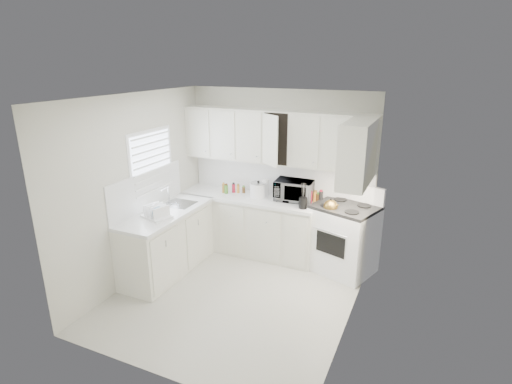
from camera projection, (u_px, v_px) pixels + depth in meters
The scene contains 33 objects.
floor at pixel (235, 295), 5.43m from camera, with size 3.20×3.20×0.00m, color #B9B7A9.
ceiling at pixel (231, 97), 4.62m from camera, with size 3.20×3.20×0.00m, color white.
wall_back at pixel (279, 173), 6.41m from camera, with size 3.00×3.00×0.00m, color beige.
wall_front at pixel (151, 259), 3.64m from camera, with size 3.00×3.00×0.00m, color beige.
wall_left at pixel (137, 189), 5.61m from camera, with size 3.20×3.20×0.00m, color beige.
wall_right at pixel (354, 223), 4.44m from camera, with size 3.20×3.20×0.00m, color beige.
window_blinds at pixel (152, 166), 5.83m from camera, with size 0.06×0.96×1.06m, color white, non-canonical shape.
lower_cabinets_back at pixel (249, 225), 6.57m from camera, with size 2.22×0.60×0.90m, color beige, non-canonical shape.
lower_cabinets_left at pixel (167, 243), 5.93m from camera, with size 0.60×1.60×0.90m, color beige, non-canonical shape.
countertop_back at pixel (249, 198), 6.41m from camera, with size 2.24×0.64×0.05m, color silver.
countertop_left at pixel (166, 213), 5.78m from camera, with size 0.64×1.62×0.05m, color silver.
backsplash_back at pixel (279, 178), 6.43m from camera, with size 2.98×0.02×0.55m, color silver.
backsplash_left at pixel (147, 190), 5.80m from camera, with size 0.02×1.60×0.55m, color silver.
upper_cabinets_back at pixel (276, 163), 6.21m from camera, with size 3.00×0.33×0.80m, color beige, non-canonical shape.
upper_cabinets_right at pixel (355, 184), 5.15m from camera, with size 0.33×0.90×0.80m, color beige, non-canonical shape.
sink at pixel (179, 196), 6.04m from camera, with size 0.42×0.38×0.30m, color gray, non-canonical shape.
stove at pixel (344, 230), 5.88m from camera, with size 0.85×0.70×1.31m, color white, non-canonical shape.
tea_kettle at pixel (331, 206), 5.69m from camera, with size 0.25×0.21×0.23m, color olive, non-canonical shape.
frying_pan at pixel (360, 208), 5.86m from camera, with size 0.25×0.42×0.04m, color black, non-canonical shape.
microwave at pixel (294, 188), 6.17m from camera, with size 0.57×0.32×0.39m, color gray.
rice_cooker at pixel (258, 189), 6.35m from camera, with size 0.26×0.26×0.26m, color white, non-canonical shape.
paper_towel at pixel (266, 187), 6.39m from camera, with size 0.12×0.12×0.27m, color white.
utensil_crock at pixel (303, 195), 5.83m from camera, with size 0.13×0.13×0.39m, color black, non-canonical shape.
dish_rack at pixel (156, 210), 5.51m from camera, with size 0.38×0.28×0.21m, color white, non-canonical shape.
spice_left_0 at pixel (227, 187), 6.67m from camera, with size 0.06×0.06×0.13m, color olive.
spice_left_1 at pixel (228, 189), 6.57m from camera, with size 0.06×0.06×0.13m, color #46822B.
spice_left_2 at pixel (235, 188), 6.62m from camera, with size 0.06×0.06×0.13m, color #B0172F.
spice_left_3 at pixel (237, 190), 6.51m from camera, with size 0.06×0.06×0.13m, color orange.
spice_left_4 at pixel (243, 189), 6.56m from camera, with size 0.06×0.06×0.13m, color #543618.
sauce_right_0 at pixel (311, 195), 6.14m from camera, with size 0.06×0.06×0.19m, color #B0172F.
sauce_right_1 at pixel (314, 197), 6.07m from camera, with size 0.06×0.06×0.19m, color orange.
sauce_right_2 at pixel (318, 196), 6.10m from camera, with size 0.06×0.06×0.19m, color #543618.
sauce_right_3 at pixel (321, 198), 6.03m from camera, with size 0.06×0.06×0.19m, color black.
Camera 1 is at (2.20, -4.19, 3.01)m, focal length 28.42 mm.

